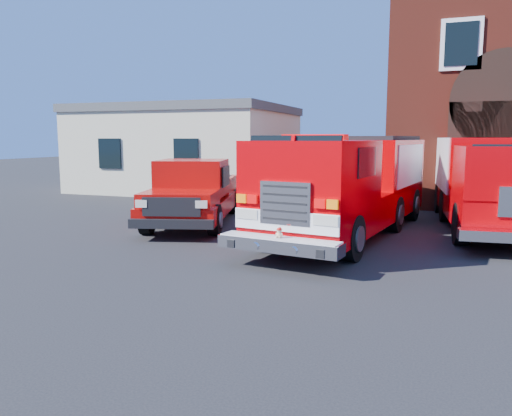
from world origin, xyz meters
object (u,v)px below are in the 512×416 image
(side_building, at_px, (188,148))
(pickup_truck, at_px, (195,193))
(fire_engine, at_px, (351,183))
(secondary_truck, at_px, (489,179))

(side_building, relative_size, pickup_truck, 1.54)
(fire_engine, bearing_deg, secondary_truck, 33.06)
(side_building, distance_m, fire_engine, 14.00)
(pickup_truck, height_order, secondary_truck, secondary_truck)
(pickup_truck, relative_size, secondary_truck, 0.77)
(side_building, height_order, secondary_truck, side_building)
(side_building, bearing_deg, secondary_truck, -27.24)
(fire_engine, relative_size, secondary_truck, 1.09)
(side_building, xyz_separation_m, fire_engine, (10.15, -9.60, -0.75))
(secondary_truck, bearing_deg, fire_engine, -146.94)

